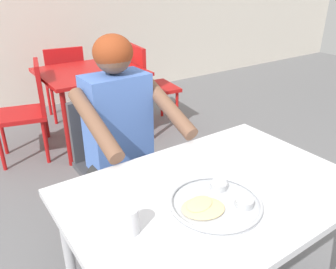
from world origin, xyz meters
name	(u,v)px	position (x,y,z in m)	size (l,w,h in m)	color
table_foreground	(213,205)	(-0.03, 0.03, 0.66)	(1.14, 0.77, 0.73)	silver
thali_tray	(216,202)	(-0.09, -0.05, 0.75)	(0.34, 0.34, 0.03)	#B7BABF
drinking_cup	(129,219)	(-0.42, 0.00, 0.78)	(0.07, 0.07, 0.09)	silver
chair_foreground	(111,156)	(-0.06, 0.91, 0.49)	(0.41, 0.43, 0.83)	#3F3F44
diner_foreground	(126,132)	(-0.06, 0.69, 0.73)	(0.49, 0.55, 1.23)	#272727
table_background_red	(91,79)	(0.34, 2.13, 0.62)	(0.89, 0.80, 0.70)	#B71414
chair_red_left	(28,106)	(-0.25, 2.11, 0.48)	(0.51, 0.48, 0.85)	#B01313
chair_red_right	(147,81)	(0.94, 2.13, 0.50)	(0.48, 0.49, 0.87)	red
chair_red_far	(65,77)	(0.31, 2.81, 0.49)	(0.46, 0.43, 0.81)	red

